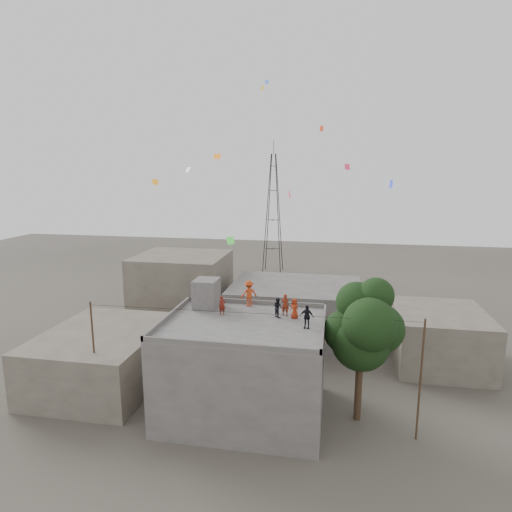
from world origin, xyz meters
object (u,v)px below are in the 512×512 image
(stair_head_box, at_px, (206,293))
(transmission_tower, at_px, (273,214))
(person_red_adult, at_px, (285,305))
(tree, at_px, (364,327))
(person_dark_adult, at_px, (307,317))

(stair_head_box, height_order, transmission_tower, transmission_tower)
(transmission_tower, xyz_separation_m, person_red_adult, (6.37, -38.13, -2.24))
(stair_head_box, relative_size, person_red_adult, 1.37)
(tree, relative_size, transmission_tower, 0.45)
(stair_head_box, bearing_deg, tree, -10.74)
(stair_head_box, relative_size, person_dark_adult, 1.38)
(transmission_tower, distance_m, person_red_adult, 38.72)
(stair_head_box, distance_m, person_dark_adult, 7.66)
(transmission_tower, height_order, person_red_adult, transmission_tower)
(stair_head_box, height_order, person_dark_adult, stair_head_box)
(tree, relative_size, person_red_adult, 6.24)
(transmission_tower, bearing_deg, person_red_adult, -80.51)
(transmission_tower, bearing_deg, tree, -73.91)
(tree, height_order, person_dark_adult, tree)
(tree, distance_m, transmission_tower, 41.12)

